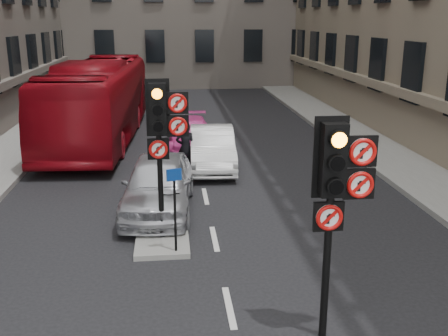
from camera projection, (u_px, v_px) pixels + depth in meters
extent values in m
cube|color=gray|center=(390.00, 152.00, 19.54)|extent=(3.00, 50.00, 0.16)
cube|color=gray|center=(162.00, 239.00, 12.01)|extent=(1.20, 2.00, 0.12)
cylinder|color=black|center=(326.00, 268.00, 8.14)|extent=(0.12, 0.12, 2.40)
cube|color=black|center=(333.00, 160.00, 7.65)|extent=(0.36, 0.28, 1.10)
cube|color=black|center=(330.00, 157.00, 7.77)|extent=(0.52, 0.03, 1.25)
cylinder|color=orange|center=(339.00, 140.00, 7.32)|extent=(0.22, 0.01, 0.22)
cylinder|color=black|center=(338.00, 164.00, 7.41)|extent=(0.22, 0.01, 0.22)
cylinder|color=black|center=(336.00, 188.00, 7.51)|extent=(0.22, 0.01, 0.22)
cube|color=black|center=(362.00, 151.00, 7.64)|extent=(0.47, 0.05, 0.47)
cylinder|color=white|center=(363.00, 152.00, 7.60)|extent=(0.41, 0.02, 0.41)
torus|color=#BF0C0A|center=(363.00, 152.00, 7.59)|extent=(0.41, 0.06, 0.41)
cube|color=#BF0C0A|center=(363.00, 152.00, 7.58)|extent=(0.25, 0.01, 0.25)
cube|color=black|center=(359.00, 184.00, 7.78)|extent=(0.47, 0.05, 0.47)
cylinder|color=white|center=(360.00, 185.00, 7.74)|extent=(0.41, 0.02, 0.41)
torus|color=#BF0C0A|center=(360.00, 185.00, 7.72)|extent=(0.41, 0.06, 0.41)
cube|color=#BF0C0A|center=(361.00, 185.00, 7.72)|extent=(0.25, 0.01, 0.25)
cube|color=black|center=(328.00, 216.00, 7.87)|extent=(0.47, 0.05, 0.47)
cylinder|color=white|center=(329.00, 217.00, 7.83)|extent=(0.41, 0.02, 0.41)
torus|color=#BF0C0A|center=(330.00, 218.00, 7.82)|extent=(0.41, 0.06, 0.41)
cube|color=#BF0C0A|center=(330.00, 218.00, 7.81)|extent=(0.25, 0.01, 0.25)
cylinder|color=black|center=(161.00, 186.00, 11.66)|extent=(0.12, 0.12, 2.40)
cube|color=black|center=(158.00, 109.00, 11.17)|extent=(0.36, 0.28, 1.10)
cube|color=black|center=(158.00, 108.00, 11.30)|extent=(0.52, 0.03, 1.25)
cylinder|color=orange|center=(157.00, 94.00, 10.84)|extent=(0.22, 0.02, 0.22)
cylinder|color=black|center=(158.00, 111.00, 10.94)|extent=(0.22, 0.02, 0.22)
cylinder|color=black|center=(158.00, 127.00, 11.04)|extent=(0.22, 0.02, 0.22)
cube|color=black|center=(177.00, 103.00, 11.16)|extent=(0.47, 0.05, 0.47)
cylinder|color=white|center=(177.00, 103.00, 11.13)|extent=(0.41, 0.02, 0.41)
torus|color=#BF0C0A|center=(177.00, 103.00, 11.11)|extent=(0.41, 0.06, 0.41)
cube|color=#BF0C0A|center=(177.00, 103.00, 11.11)|extent=(0.25, 0.02, 0.25)
cube|color=black|center=(178.00, 126.00, 11.30)|extent=(0.47, 0.05, 0.47)
cylinder|color=white|center=(178.00, 126.00, 11.26)|extent=(0.41, 0.02, 0.41)
torus|color=#BF0C0A|center=(178.00, 126.00, 11.25)|extent=(0.41, 0.06, 0.41)
cube|color=#BF0C0A|center=(178.00, 126.00, 11.25)|extent=(0.25, 0.02, 0.25)
cube|color=black|center=(158.00, 149.00, 11.40)|extent=(0.47, 0.05, 0.47)
cylinder|color=white|center=(158.00, 149.00, 11.36)|extent=(0.41, 0.02, 0.41)
torus|color=#BF0C0A|center=(158.00, 149.00, 11.34)|extent=(0.41, 0.06, 0.41)
cube|color=#BF0C0A|center=(158.00, 150.00, 11.34)|extent=(0.25, 0.02, 0.25)
imported|color=#B8BAC0|center=(158.00, 184.00, 13.72)|extent=(2.08, 4.48, 1.48)
imported|color=silver|center=(212.00, 148.00, 17.72)|extent=(1.62, 4.20, 1.37)
imported|color=#DE419C|center=(191.00, 134.00, 20.12)|extent=(1.70, 4.16, 1.21)
imported|color=maroon|center=(99.00, 101.00, 21.48)|extent=(3.37, 11.87, 3.27)
imported|color=black|center=(169.00, 206.00, 12.86)|extent=(0.67, 1.67, 0.98)
imported|color=black|center=(186.00, 148.00, 16.99)|extent=(0.63, 0.42, 1.72)
cylinder|color=black|center=(175.00, 211.00, 11.01)|extent=(0.05, 0.05, 1.81)
cube|color=navy|center=(174.00, 175.00, 10.74)|extent=(0.32, 0.12, 0.25)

